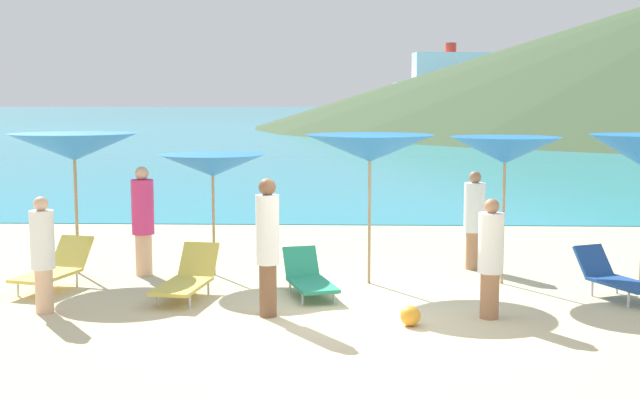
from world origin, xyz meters
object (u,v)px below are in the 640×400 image
lounge_chair_3 (55,268)px  lounge_chair_0 (309,278)px  umbrella_1 (213,165)px  beachgoer_1 (268,243)px  umbrella_3 (505,150)px  beachgoer_0 (474,218)px  beachgoer_2 (143,218)px  cruise_ship (468,85)px  umbrella_2 (370,148)px  beach_ball (410,316)px  beachgoer_4 (491,256)px  lounge_chair_2 (615,277)px  beachgoer_3 (43,252)px  lounge_chair_1 (187,278)px  umbrella_0 (74,147)px

lounge_chair_3 → lounge_chair_0: bearing=10.0°
umbrella_1 → beachgoer_1: 3.03m
lounge_chair_3 → umbrella_3: bearing=19.2°
beachgoer_0 → beachgoer_2: (-5.63, -0.72, 0.07)m
cruise_ship → beachgoer_1: bearing=-105.7°
umbrella_2 → beach_ball: umbrella_2 is taller
beachgoer_0 → beach_ball: bearing=23.2°
beach_ball → beachgoer_1: bearing=167.6°
beachgoer_1 → cruise_ship: (38.31, 248.02, 6.92)m
umbrella_3 → lounge_chair_3: (-7.06, -0.61, -1.81)m
umbrella_3 → cruise_ship: size_ratio=0.05×
umbrella_3 → beach_ball: bearing=-122.8°
umbrella_1 → umbrella_2: 2.68m
umbrella_1 → beachgoer_4: (4.17, -2.67, -1.00)m
lounge_chair_3 → beachgoer_1: (3.49, -1.55, 0.68)m
lounge_chair_3 → cruise_ship: cruise_ship is taller
lounge_chair_3 → beachgoer_4: size_ratio=0.97×
beachgoer_1 → beachgoer_4: 3.01m
beachgoer_2 → beach_ball: size_ratio=6.82×
lounge_chair_0 → cruise_ship: cruise_ship is taller
lounge_chair_2 → beachgoer_4: beachgoer_4 is taller
beachgoer_3 → umbrella_1: bearing=-55.4°
umbrella_3 → beachgoer_4: 2.58m
beachgoer_3 → umbrella_3: bearing=-91.2°
beachgoer_0 → lounge_chair_1: bearing=-20.3°
umbrella_3 → beachgoer_2: (-5.92, 0.43, -1.18)m
beachgoer_1 → umbrella_3: bearing=137.0°
cruise_ship → beach_ball: bearing=-105.3°
lounge_chair_1 → beachgoer_2: 1.97m
lounge_chair_2 → beachgoer_1: bearing=169.4°
umbrella_1 → beachgoer_4: 5.05m
umbrella_0 → beachgoer_2: bearing=-6.7°
beachgoer_0 → beachgoer_1: bearing=-1.3°
lounge_chair_3 → cruise_ship: size_ratio=0.03×
beachgoer_2 → beachgoer_4: bearing=-167.7°
umbrella_0 → lounge_chair_1: (2.21, -1.68, -1.86)m
umbrella_2 → beach_ball: (0.48, -2.53, -2.04)m
beachgoer_0 → beachgoer_3: bearing=-19.8°
lounge_chair_0 → lounge_chair_1: 1.82m
umbrella_3 → cruise_ship: 248.36m
beachgoer_1 → beach_ball: (1.91, -0.42, -0.88)m
lounge_chair_1 → beachgoer_4: 4.47m
umbrella_3 → beachgoer_1: bearing=-148.8°
cruise_ship → lounge_chair_3: bearing=-106.6°
beachgoer_1 → beachgoer_3: (-3.12, 0.08, -0.16)m
lounge_chair_1 → lounge_chair_2: 6.38m
lounge_chair_2 → cruise_ship: size_ratio=0.03×
cruise_ship → umbrella_2: bearing=-105.5°
lounge_chair_1 → umbrella_3: bearing=21.1°
beachgoer_2 → beachgoer_0: bearing=-134.6°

